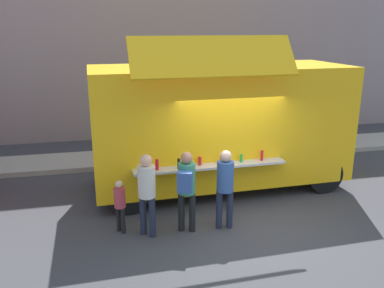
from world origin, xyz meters
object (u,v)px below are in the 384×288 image
(trash_bin, at_px, (310,137))
(customer_front_ordering, at_px, (225,183))
(food_truck_main, at_px, (220,123))
(customer_rear_waiting, at_px, (147,188))
(customer_mid_with_backpack, at_px, (186,184))
(child_near_queue, at_px, (120,202))

(trash_bin, distance_m, customer_front_ordering, 6.32)
(food_truck_main, height_order, customer_rear_waiting, food_truck_main)
(customer_mid_with_backpack, distance_m, child_near_queue, 1.37)
(food_truck_main, relative_size, child_near_queue, 5.69)
(trash_bin, distance_m, customer_mid_with_backpack, 6.89)
(trash_bin, xyz_separation_m, child_near_queue, (-6.46, -4.23, 0.20))
(customer_mid_with_backpack, xyz_separation_m, child_near_queue, (-1.29, 0.28, -0.36))
(food_truck_main, relative_size, customer_mid_with_backpack, 3.76)
(customer_rear_waiting, bearing_deg, customer_front_ordering, -49.58)
(customer_front_ordering, xyz_separation_m, customer_mid_with_backpack, (-0.79, 0.01, 0.03))
(customer_rear_waiting, bearing_deg, food_truck_main, -2.06)
(child_near_queue, bearing_deg, customer_front_ordering, -44.55)
(customer_rear_waiting, bearing_deg, child_near_queue, 106.58)
(customer_front_ordering, xyz_separation_m, customer_rear_waiting, (-1.56, 0.05, 0.01))
(customer_front_ordering, distance_m, child_near_queue, 2.13)
(food_truck_main, bearing_deg, customer_rear_waiting, -135.80)
(customer_front_ordering, height_order, customer_rear_waiting, customer_rear_waiting)
(trash_bin, relative_size, customer_mid_with_backpack, 0.55)
(customer_mid_with_backpack, relative_size, child_near_queue, 1.51)
(customer_rear_waiting, xyz_separation_m, child_near_queue, (-0.52, 0.25, -0.34))
(food_truck_main, height_order, customer_front_ordering, food_truck_main)
(food_truck_main, xyz_separation_m, customer_rear_waiting, (-2.10, -2.16, -0.68))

